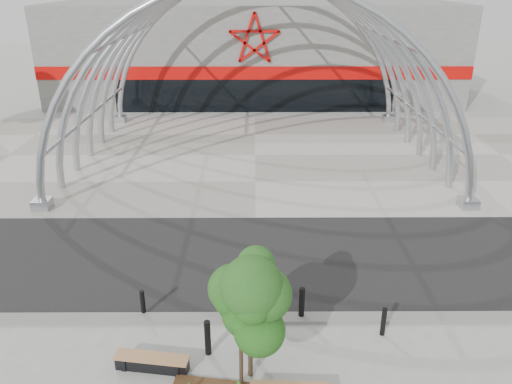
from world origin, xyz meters
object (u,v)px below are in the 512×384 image
object	(u,v)px
street_tree_1	(250,294)
bollard_2	(208,338)
street_tree_0	(240,310)
bench_0	(152,363)

from	to	relation	value
street_tree_1	bollard_2	world-z (taller)	street_tree_1
street_tree_1	street_tree_0	bearing A→B (deg)	-129.98
street_tree_0	bench_0	size ratio (longest dim) A/B	1.56
bollard_2	street_tree_1	bearing A→B (deg)	-34.85
street_tree_1	bench_0	distance (m)	3.70
bench_0	street_tree_0	bearing A→B (deg)	-12.21
street_tree_0	bollard_2	world-z (taller)	street_tree_0
bench_0	street_tree_1	bearing A→B (deg)	-5.15
street_tree_1	bollard_2	bearing A→B (deg)	145.15
street_tree_0	bollard_2	size ratio (longest dim) A/B	2.92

